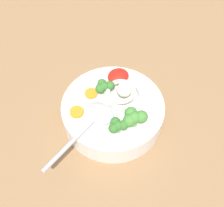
{
  "coord_description": "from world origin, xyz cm",
  "views": [
    {
      "loc": [
        17.28,
        28.58,
        53.98
      ],
      "look_at": [
        1.14,
        -0.35,
        7.98
      ],
      "focal_mm": 46.02,
      "sensor_mm": 36.0,
      "label": 1
    }
  ],
  "objects": [
    {
      "name": "table_slab",
      "position": [
        0.0,
        0.0,
        1.5
      ],
      "size": [
        117.16,
        117.16,
        2.99
      ],
      "primitive_type": "cube",
      "color": "#936D47",
      "rests_on": "ground"
    },
    {
      "name": "soup_bowl",
      "position": [
        1.14,
        -0.35,
        5.57
      ],
      "size": [
        20.49,
        20.49,
        4.98
      ],
      "color": "white",
      "rests_on": "table_slab"
    },
    {
      "name": "noodle_pile",
      "position": [
        -1.7,
        -0.92,
        9.07
      ],
      "size": [
        8.75,
        8.58,
        3.52
      ],
      "color": "silver",
      "rests_on": "soup_bowl"
    },
    {
      "name": "soup_spoon",
      "position": [
        5.75,
        1.54,
        8.78
      ],
      "size": [
        17.2,
        9.68,
        1.6
      ],
      "rotation": [
        0.0,
        0.0,
        0.39
      ],
      "color": "#B7B7BC",
      "rests_on": "soup_bowl"
    },
    {
      "name": "chili_sauce_dollop",
      "position": [
        -3.04,
        -5.19,
        8.99
      ],
      "size": [
        4.51,
        4.06,
        2.03
      ],
      "primitive_type": "ellipsoid",
      "color": "red",
      "rests_on": "soup_bowl"
    },
    {
      "name": "broccoli_floret_near_spoon",
      "position": [
        -0.11,
        5.73,
        10.31
      ],
      "size": [
        4.7,
        4.05,
        3.72
      ],
      "color": "#7A9E60",
      "rests_on": "soup_bowl"
    },
    {
      "name": "broccoli_floret_right",
      "position": [
        1.15,
        -3.72,
        9.8
      ],
      "size": [
        3.67,
        3.16,
        2.9
      ],
      "color": "#7A9E60",
      "rests_on": "soup_bowl"
    },
    {
      "name": "broccoli_floret_center",
      "position": [
        3.27,
        5.55,
        9.81
      ],
      "size": [
        3.71,
        3.19,
        2.93
      ],
      "color": "#7A9E60",
      "rests_on": "soup_bowl"
    },
    {
      "name": "carrot_slice_front",
      "position": [
        3.68,
        -4.46,
        8.2
      ],
      "size": [
        2.63,
        2.63,
        0.44
      ],
      "primitive_type": "cylinder",
      "color": "orange",
      "rests_on": "soup_bowl"
    },
    {
      "name": "carrot_slice_extra_a",
      "position": [
        8.15,
        -1.71,
        8.28
      ],
      "size": [
        2.7,
        2.7,
        0.6
      ],
      "primitive_type": "cylinder",
      "color": "orange",
      "rests_on": "soup_bowl"
    }
  ]
}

